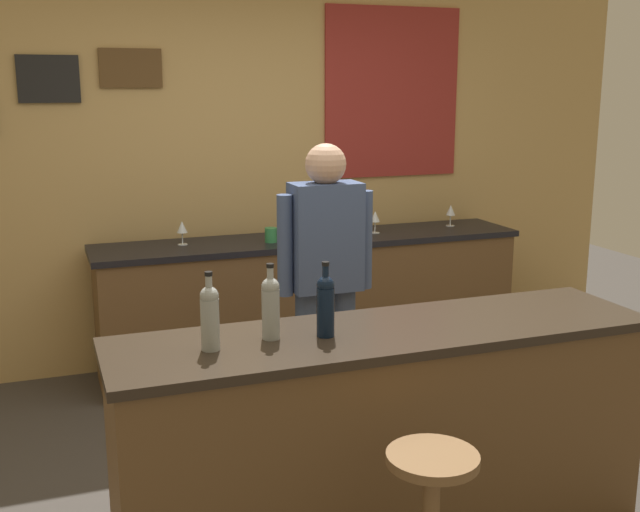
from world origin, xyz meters
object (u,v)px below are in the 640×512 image
wine_bottle_b (271,306)px  wine_glass_e (451,211)px  coffee_mug (271,235)px  bartender (325,275)px  bar_stool (431,512)px  wine_bottle_a (210,315)px  wine_glass_c (338,222)px  wine_glass_b (291,224)px  wine_glass_d (375,217)px  wine_bottle_c (326,303)px  wine_glass_a (182,228)px

wine_bottle_b → wine_glass_e: wine_bottle_b is taller
wine_bottle_b → coffee_mug: (0.58, 1.95, -0.11)m
bartender → wine_bottle_b: bearing=-123.1°
bar_stool → wine_bottle_a: size_ratio=2.22×
wine_glass_c → coffee_mug: (-0.46, 0.01, -0.06)m
wine_glass_b → wine_glass_c: bearing=-2.5°
wine_glass_d → coffee_mug: size_ratio=1.24×
coffee_mug → wine_glass_e: bearing=4.8°
wine_bottle_b → wine_glass_e: 2.86m
wine_bottle_c → wine_glass_c: (0.83, 1.98, -0.05)m
bartender → wine_glass_e: size_ratio=10.45×
wine_bottle_c → wine_glass_b: wine_bottle_c is taller
wine_glass_d → wine_glass_b: bearing=-175.2°
wine_bottle_b → coffee_mug: 2.04m
bar_stool → coffee_mug: coffee_mug is taller
bartender → wine_glass_b: bartender is taller
wine_bottle_b → wine_glass_c: bearing=61.6°
bartender → wine_glass_c: 1.21m
coffee_mug → wine_glass_a: bearing=168.7°
wine_glass_b → wine_glass_e: bearing=5.2°
wine_bottle_b → wine_glass_b: bearing=69.7°
wine_glass_a → bar_stool: bearing=-82.9°
wine_bottle_a → wine_glass_e: (2.23, 2.11, -0.05)m
bartender → wine_bottle_c: bearing=-110.6°
wine_bottle_b → wine_glass_d: 2.42m
bartender → coffee_mug: bartender is taller
bartender → wine_bottle_c: (-0.33, -0.89, 0.12)m
bar_stool → wine_glass_a: size_ratio=4.39×
bar_stool → coffee_mug: bearing=85.2°
bartender → coffee_mug: 1.11m
coffee_mug → wine_bottle_c: bearing=-100.5°
wine_glass_b → wine_bottle_a: bearing=-116.0°
bartender → wine_bottle_b: (-0.55, -0.84, 0.12)m
wine_glass_b → wine_glass_c: same height
wine_glass_a → wine_glass_c: (1.02, -0.13, 0.00)m
wine_bottle_a → wine_glass_d: 2.60m
bartender → wine_glass_e: bartender is taller
bar_stool → wine_bottle_b: wine_bottle_b is taller
wine_bottle_c → wine_glass_d: (1.14, 2.05, -0.05)m
bar_stool → wine_glass_d: wine_glass_d is taller
wine_bottle_c → coffee_mug: (0.37, 1.99, -0.11)m
bartender → bar_stool: 1.60m
wine_glass_d → coffee_mug: wine_glass_d is taller
wine_glass_b → coffee_mug: size_ratio=1.24×
bar_stool → wine_bottle_c: wine_bottle_c is taller
bar_stool → wine_glass_e: wine_glass_e is taller
wine_bottle_c → wine_glass_a: wine_bottle_c is taller
bar_stool → wine_bottle_a: wine_bottle_a is taller
wine_glass_e → wine_bottle_a: bearing=-136.6°
wine_glass_e → coffee_mug: wine_glass_e is taller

